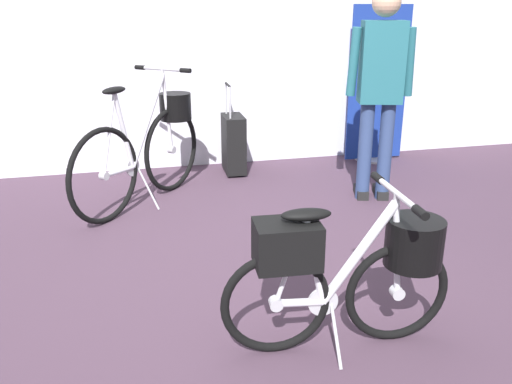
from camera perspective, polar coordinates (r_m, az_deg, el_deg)
The scene contains 7 objects.
ground_plane at distance 2.93m, azimuth -2.14°, elevation -11.36°, with size 8.13×8.13×0.00m, color #473342.
back_wall at distance 5.09m, azimuth -8.63°, elevation 18.19°, with size 8.13×0.10×2.80m, color silver.
floor_banner_stand at distance 5.43m, azimuth 12.84°, elevation 10.19°, with size 0.60×0.36×1.50m.
folding_bike_foreground at distance 2.42m, azimuth 9.98°, elevation -7.79°, with size 1.07×0.53×0.76m.
display_bike_left at distance 4.27m, azimuth -11.34°, elevation 5.10°, with size 1.03×1.15×1.04m.
visitor_near_wall at distance 4.24m, azimuth 13.15°, elevation 11.17°, with size 0.52×0.33×1.62m.
rolling_suitcase at distance 4.94m, azimuth -2.41°, elevation 5.23°, with size 0.19×0.37×0.83m.
Camera 1 is at (-0.49, -2.47, 1.51)m, focal length 37.36 mm.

